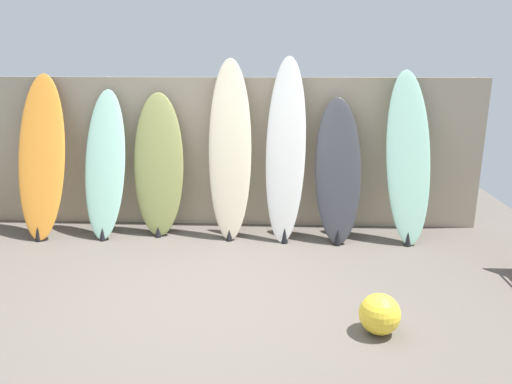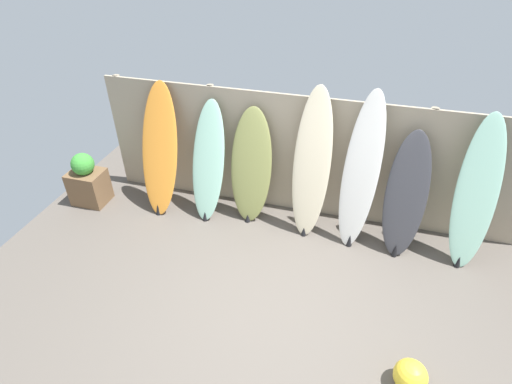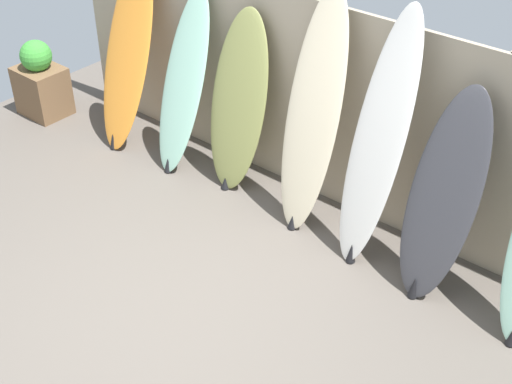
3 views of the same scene
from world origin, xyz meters
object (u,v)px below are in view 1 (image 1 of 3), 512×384
surfboard_cream_3 (230,151)px  surfboard_olive_2 (159,165)px  beach_ball (380,314)px  surfboard_orange_0 (42,157)px  surfboard_seafoam_1 (105,165)px  surfboard_seafoam_6 (408,159)px  surfboard_white_4 (286,152)px  surfboard_charcoal_5 (338,171)px

surfboard_cream_3 → surfboard_olive_2: bearing=176.2°
surfboard_olive_2 → beach_ball: surfboard_olive_2 is taller
surfboard_orange_0 → beach_ball: size_ratio=5.83×
surfboard_seafoam_1 → surfboard_cream_3: 1.46m
surfboard_seafoam_1 → beach_ball: bearing=-36.8°
surfboard_olive_2 → surfboard_seafoam_6: 2.84m
surfboard_cream_3 → surfboard_white_4: 0.63m
surfboard_white_4 → surfboard_charcoal_5: bearing=-2.2°
surfboard_olive_2 → surfboard_orange_0: bearing=-175.9°
surfboard_charcoal_5 → surfboard_olive_2: bearing=176.9°
surfboard_charcoal_5 → surfboard_seafoam_6: 0.79m
surfboard_orange_0 → surfboard_charcoal_5: surfboard_orange_0 is taller
surfboard_seafoam_1 → surfboard_orange_0: bearing=-178.4°
surfboard_white_4 → surfboard_charcoal_5: 0.63m
surfboard_olive_2 → surfboard_cream_3: 0.86m
surfboard_olive_2 → surfboard_charcoal_5: bearing=-3.1°
surfboard_orange_0 → surfboard_cream_3: size_ratio=0.91×
surfboard_seafoam_6 → surfboard_orange_0: bearing=-179.9°
surfboard_charcoal_5 → surfboard_orange_0: bearing=179.7°
surfboard_seafoam_1 → surfboard_charcoal_5: (2.67, -0.04, -0.04)m
surfboard_orange_0 → surfboard_charcoal_5: (3.40, -0.02, -0.12)m
beach_ball → surfboard_orange_0: bearing=149.5°
surfboard_cream_3 → surfboard_white_4: (0.63, -0.03, 0.00)m
surfboard_white_4 → surfboard_seafoam_6: 1.37m
surfboard_white_4 → beach_ball: surfboard_white_4 is taller
surfboard_cream_3 → beach_ball: size_ratio=6.37×
surfboard_seafoam_6 → beach_ball: 2.31m
surfboard_white_4 → surfboard_charcoal_5: surfboard_white_4 is taller
beach_ball → surfboard_white_4: bearing=108.8°
surfboard_seafoam_1 → surfboard_cream_3: size_ratio=0.83×
surfboard_charcoal_5 → surfboard_seafoam_6: size_ratio=0.84×
surfboard_cream_3 → surfboard_charcoal_5: bearing=-2.7°
surfboard_olive_2 → surfboard_charcoal_5: 2.07m
surfboard_orange_0 → surfboard_cream_3: bearing=1.0°
surfboard_olive_2 → beach_ball: (2.18, -2.16, -0.66)m
surfboard_seafoam_1 → surfboard_white_4: 2.09m
surfboard_orange_0 → surfboard_charcoal_5: size_ratio=1.16×
surfboard_seafoam_1 → beach_ball: surfboard_seafoam_1 is taller
surfboard_orange_0 → surfboard_white_4: (2.81, 0.00, 0.09)m
surfboard_cream_3 → surfboard_charcoal_5: (1.22, -0.06, -0.21)m
surfboard_orange_0 → surfboard_seafoam_6: bearing=0.1°
surfboard_seafoam_1 → beach_ball: size_ratio=5.27×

